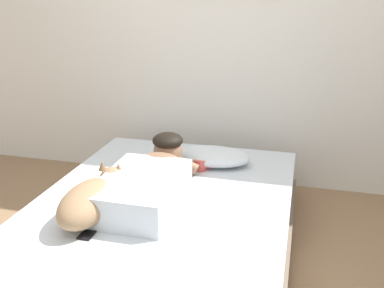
% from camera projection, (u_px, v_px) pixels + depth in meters
% --- Properties ---
extents(back_wall, '(4.46, 0.12, 2.50)m').
position_uv_depth(back_wall, '(224.00, 24.00, 3.30)').
color(back_wall, silver).
rests_on(back_wall, ground).
extents(bed, '(1.49, 2.00, 0.36)m').
position_uv_depth(bed, '(163.00, 228.00, 2.57)').
color(bed, '#726051').
rests_on(bed, ground).
extents(pillow, '(0.52, 0.32, 0.11)m').
position_uv_depth(pillow, '(213.00, 156.00, 3.02)').
color(pillow, silver).
rests_on(pillow, bed).
extents(person_lying, '(0.43, 0.92, 0.27)m').
position_uv_depth(person_lying, '(149.00, 179.00, 2.54)').
color(person_lying, silver).
rests_on(person_lying, bed).
extents(dog, '(0.26, 0.57, 0.21)m').
position_uv_depth(dog, '(92.00, 199.00, 2.29)').
color(dog, '#9E7A56').
rests_on(dog, bed).
extents(coffee_cup, '(0.12, 0.09, 0.07)m').
position_uv_depth(coffee_cup, '(201.00, 165.00, 2.92)').
color(coffee_cup, '#D84C47').
rests_on(coffee_cup, bed).
extents(cell_phone, '(0.07, 0.14, 0.01)m').
position_uv_depth(cell_phone, '(89.00, 232.00, 2.17)').
color(cell_phone, black).
rests_on(cell_phone, bed).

